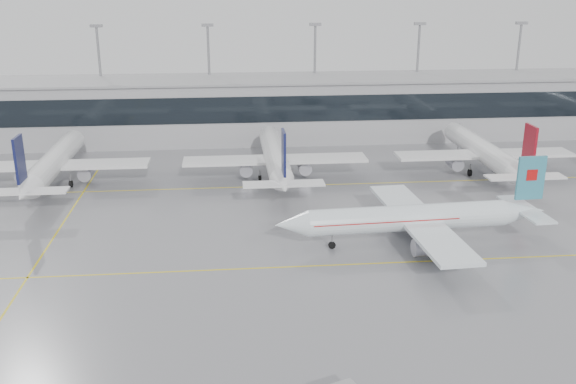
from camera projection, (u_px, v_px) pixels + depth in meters
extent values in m
plane|color=gray|center=(298.00, 267.00, 73.24)|extent=(320.00, 320.00, 0.00)
cube|color=yellow|center=(298.00, 266.00, 73.24)|extent=(120.00, 0.25, 0.01)
cube|color=yellow|center=(277.00, 186.00, 101.57)|extent=(120.00, 0.25, 0.01)
cube|color=yellow|center=(60.00, 227.00, 84.69)|extent=(0.25, 60.00, 0.01)
cube|color=#97979B|center=(265.00, 110.00, 129.88)|extent=(180.00, 15.00, 12.00)
cube|color=black|center=(267.00, 109.00, 122.27)|extent=(180.00, 0.20, 5.00)
cube|color=gray|center=(264.00, 79.00, 127.91)|extent=(182.00, 16.00, 0.40)
cylinder|color=gray|center=(101.00, 83.00, 130.97)|extent=(0.50, 0.50, 22.00)
cube|color=gray|center=(96.00, 26.00, 127.39)|extent=(2.40, 1.00, 0.60)
cylinder|color=gray|center=(210.00, 81.00, 132.96)|extent=(0.50, 0.50, 22.00)
cube|color=gray|center=(207.00, 25.00, 129.38)|extent=(2.40, 1.00, 0.60)
cylinder|color=gray|center=(315.00, 80.00, 134.95)|extent=(0.50, 0.50, 22.00)
cube|color=gray|center=(315.00, 24.00, 131.37)|extent=(2.40, 1.00, 0.60)
cylinder|color=gray|center=(417.00, 78.00, 136.94)|extent=(0.50, 0.50, 22.00)
cube|color=gray|center=(420.00, 24.00, 133.36)|extent=(2.40, 1.00, 0.60)
cylinder|color=gray|center=(516.00, 77.00, 138.93)|extent=(0.50, 0.50, 22.00)
cube|color=gray|center=(522.00, 23.00, 135.35)|extent=(2.40, 1.00, 0.60)
cylinder|color=white|center=(408.00, 218.00, 78.39)|extent=(24.94, 4.66, 3.25)
cone|color=white|center=(291.00, 224.00, 76.32)|extent=(4.18, 3.47, 3.25)
cone|color=white|center=(524.00, 211.00, 80.57)|extent=(5.78, 3.56, 3.25)
cube|color=white|center=(419.00, 220.00, 78.73)|extent=(6.52, 27.10, 0.45)
cube|color=white|center=(525.00, 209.00, 80.51)|extent=(3.38, 10.47, 0.25)
cube|color=teal|center=(531.00, 178.00, 79.24)|extent=(3.61, 0.55, 5.55)
cylinder|color=#9A9AA7|center=(428.00, 247.00, 74.63)|extent=(3.71, 2.30, 2.10)
cylinder|color=#9A9AA7|center=(402.00, 218.00, 83.63)|extent=(3.71, 2.30, 2.10)
cylinder|color=gray|center=(332.00, 240.00, 77.77)|extent=(0.20, 0.20, 1.37)
cylinder|color=black|center=(332.00, 245.00, 77.98)|extent=(0.92, 0.35, 0.90)
cylinder|color=gray|center=(434.00, 242.00, 77.01)|extent=(0.24, 0.24, 1.37)
cylinder|color=black|center=(433.00, 247.00, 77.23)|extent=(1.12, 0.51, 1.10)
cylinder|color=gray|center=(419.00, 226.00, 81.88)|extent=(0.24, 0.24, 1.37)
cylinder|color=black|center=(418.00, 231.00, 82.10)|extent=(1.12, 0.51, 1.10)
cube|color=#B70F0F|center=(531.00, 175.00, 79.10)|extent=(1.42, 0.53, 1.40)
cube|color=#B70F0F|center=(384.00, 218.00, 77.89)|extent=(18.16, 4.30, 0.12)
cylinder|color=white|center=(55.00, 160.00, 101.92)|extent=(3.59, 27.36, 3.59)
cone|color=white|center=(77.00, 137.00, 116.72)|extent=(3.59, 4.00, 3.59)
cone|color=white|center=(25.00, 193.00, 86.36)|extent=(3.59, 5.60, 3.59)
cube|color=white|center=(53.00, 165.00, 100.63)|extent=(29.64, 5.00, 0.45)
cube|color=white|center=(24.00, 191.00, 86.08)|extent=(11.40, 2.80, 0.25)
cube|color=#111641|center=(20.00, 159.00, 84.44)|extent=(0.35, 3.60, 6.12)
cylinder|color=#9A9AA7|center=(24.00, 174.00, 101.14)|extent=(2.10, 3.60, 2.10)
cylinder|color=#9A9AA7|center=(86.00, 173.00, 102.01)|extent=(2.10, 3.60, 2.10)
cylinder|color=gray|center=(72.00, 158.00, 112.82)|extent=(0.20, 0.20, 1.56)
cylinder|color=black|center=(73.00, 162.00, 113.06)|extent=(0.30, 0.90, 0.90)
cylinder|color=gray|center=(36.00, 180.00, 100.11)|extent=(0.24, 0.24, 1.56)
cylinder|color=black|center=(37.00, 185.00, 100.35)|extent=(0.45, 1.10, 1.10)
cylinder|color=gray|center=(70.00, 179.00, 100.58)|extent=(0.24, 0.24, 1.56)
cylinder|color=black|center=(71.00, 184.00, 100.82)|extent=(0.45, 1.10, 1.10)
cylinder|color=white|center=(275.00, 155.00, 105.08)|extent=(3.59, 27.36, 3.59)
cone|color=white|center=(268.00, 133.00, 119.89)|extent=(3.59, 4.00, 3.59)
cone|color=white|center=(284.00, 185.00, 89.52)|extent=(3.59, 5.60, 3.59)
cube|color=white|center=(275.00, 160.00, 103.79)|extent=(29.64, 5.00, 0.45)
cube|color=white|center=(284.00, 184.00, 89.24)|extent=(11.40, 2.80, 0.25)
cube|color=#111641|center=(284.00, 153.00, 87.61)|extent=(0.35, 3.60, 6.12)
cylinder|color=#9A9AA7|center=(246.00, 168.00, 104.31)|extent=(2.10, 3.60, 2.10)
cylinder|color=#9A9AA7|center=(304.00, 167.00, 105.18)|extent=(2.10, 3.60, 2.10)
cylinder|color=gray|center=(270.00, 153.00, 115.98)|extent=(0.20, 0.20, 1.56)
cylinder|color=black|center=(270.00, 157.00, 116.23)|extent=(0.30, 0.90, 0.90)
cylinder|color=gray|center=(260.00, 174.00, 103.27)|extent=(0.24, 0.24, 1.56)
cylinder|color=black|center=(260.00, 179.00, 103.52)|extent=(0.45, 1.10, 1.10)
cylinder|color=gray|center=(292.00, 173.00, 103.74)|extent=(0.24, 0.24, 1.56)
cylinder|color=black|center=(292.00, 178.00, 103.99)|extent=(0.45, 1.10, 1.10)
cylinder|color=white|center=(481.00, 150.00, 108.25)|extent=(3.59, 27.36, 3.59)
cone|color=white|center=(450.00, 129.00, 123.05)|extent=(3.59, 4.00, 3.59)
cone|color=white|center=(524.00, 178.00, 92.69)|extent=(3.59, 5.60, 3.59)
cube|color=white|center=(484.00, 154.00, 106.96)|extent=(29.64, 5.00, 0.45)
cube|color=white|center=(525.00, 177.00, 92.41)|extent=(11.40, 2.80, 0.25)
cube|color=maroon|center=(530.00, 146.00, 90.77)|extent=(0.35, 3.60, 6.12)
cylinder|color=#9A9AA7|center=(455.00, 163.00, 107.47)|extent=(2.10, 3.60, 2.10)
cylinder|color=#9A9AA7|center=(510.00, 161.00, 108.34)|extent=(2.10, 3.60, 2.10)
cylinder|color=gray|center=(458.00, 148.00, 119.15)|extent=(0.20, 0.20, 1.56)
cylinder|color=black|center=(458.00, 152.00, 119.39)|extent=(0.30, 0.90, 0.90)
cylinder|color=gray|center=(470.00, 168.00, 106.44)|extent=(0.24, 0.24, 1.56)
cylinder|color=black|center=(470.00, 173.00, 106.68)|extent=(0.45, 1.10, 1.10)
cylinder|color=gray|center=(500.00, 167.00, 106.91)|extent=(0.24, 0.24, 1.56)
cylinder|color=black|center=(500.00, 172.00, 107.15)|extent=(0.45, 1.10, 1.10)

